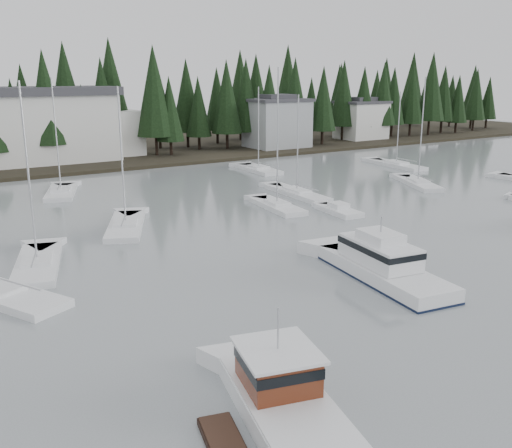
{
  "coord_description": "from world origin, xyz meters",
  "views": [
    {
      "loc": [
        -22.32,
        -6.6,
        13.2
      ],
      "look_at": [
        -0.54,
        27.6,
        2.5
      ],
      "focal_mm": 40.0,
      "sensor_mm": 36.0,
      "label": 1
    }
  ],
  "objects_px": {
    "lobster_boat_brown": "(288,413)",
    "runabout_1": "(338,212)",
    "house_east_a": "(277,122)",
    "cabin_cruiser_center": "(382,268)",
    "sailboat_2": "(418,185)",
    "sailboat_10": "(38,267)",
    "sailboat_8": "(297,195)",
    "sailboat_11": "(396,166)",
    "harbor_inn": "(44,126)",
    "house_east_b": "(361,119)",
    "sailboat_5": "(61,194)",
    "sailboat_3": "(277,207)",
    "sailboat_1": "(258,171)",
    "sailboat_6": "(126,228)"
  },
  "relations": [
    {
      "from": "lobster_boat_brown",
      "to": "runabout_1",
      "type": "distance_m",
      "value": 35.64
    },
    {
      "from": "house_east_a",
      "to": "lobster_boat_brown",
      "type": "distance_m",
      "value": 83.52
    },
    {
      "from": "cabin_cruiser_center",
      "to": "runabout_1",
      "type": "height_order",
      "value": "cabin_cruiser_center"
    },
    {
      "from": "sailboat_2",
      "to": "sailboat_10",
      "type": "height_order",
      "value": "sailboat_2"
    },
    {
      "from": "sailboat_8",
      "to": "sailboat_11",
      "type": "height_order",
      "value": "sailboat_8"
    },
    {
      "from": "harbor_inn",
      "to": "house_east_b",
      "type": "bearing_deg",
      "value": -2.2
    },
    {
      "from": "sailboat_11",
      "to": "cabin_cruiser_center",
      "type": "bearing_deg",
      "value": 139.2
    },
    {
      "from": "house_east_b",
      "to": "sailboat_10",
      "type": "xyz_separation_m",
      "value": [
        -72.87,
        -46.3,
        -4.33
      ]
    },
    {
      "from": "house_east_b",
      "to": "sailboat_5",
      "type": "bearing_deg",
      "value": -161.72
    },
    {
      "from": "harbor_inn",
      "to": "sailboat_3",
      "type": "bearing_deg",
      "value": -73.45
    },
    {
      "from": "cabin_cruiser_center",
      "to": "sailboat_1",
      "type": "distance_m",
      "value": 44.08
    },
    {
      "from": "house_east_a",
      "to": "sailboat_10",
      "type": "bearing_deg",
      "value": -138.95
    },
    {
      "from": "sailboat_2",
      "to": "sailboat_11",
      "type": "height_order",
      "value": "sailboat_2"
    },
    {
      "from": "sailboat_8",
      "to": "sailboat_10",
      "type": "height_order",
      "value": "sailboat_10"
    },
    {
      "from": "harbor_inn",
      "to": "sailboat_8",
      "type": "relative_size",
      "value": 2.54
    },
    {
      "from": "sailboat_6",
      "to": "cabin_cruiser_center",
      "type": "bearing_deg",
      "value": -130.11
    },
    {
      "from": "runabout_1",
      "to": "sailboat_3",
      "type": "bearing_deg",
      "value": 45.07
    },
    {
      "from": "sailboat_2",
      "to": "runabout_1",
      "type": "xyz_separation_m",
      "value": [
        -17.66,
        -5.86,
        0.06
      ]
    },
    {
      "from": "sailboat_6",
      "to": "sailboat_1",
      "type": "bearing_deg",
      "value": -28.78
    },
    {
      "from": "house_east_a",
      "to": "cabin_cruiser_center",
      "type": "distance_m",
      "value": 67.11
    },
    {
      "from": "house_east_a",
      "to": "cabin_cruiser_center",
      "type": "relative_size",
      "value": 0.91
    },
    {
      "from": "house_east_b",
      "to": "house_east_a",
      "type": "bearing_deg",
      "value": -174.81
    },
    {
      "from": "sailboat_3",
      "to": "sailboat_2",
      "type": "bearing_deg",
      "value": -80.39
    },
    {
      "from": "sailboat_3",
      "to": "sailboat_6",
      "type": "relative_size",
      "value": 1.13
    },
    {
      "from": "house_east_b",
      "to": "sailboat_2",
      "type": "bearing_deg",
      "value": -124.17
    },
    {
      "from": "house_east_a",
      "to": "sailboat_11",
      "type": "distance_m",
      "value": 26.06
    },
    {
      "from": "sailboat_5",
      "to": "runabout_1",
      "type": "distance_m",
      "value": 31.42
    },
    {
      "from": "cabin_cruiser_center",
      "to": "sailboat_6",
      "type": "height_order",
      "value": "sailboat_6"
    },
    {
      "from": "sailboat_3",
      "to": "sailboat_8",
      "type": "relative_size",
      "value": 1.24
    },
    {
      "from": "sailboat_3",
      "to": "runabout_1",
      "type": "relative_size",
      "value": 2.5
    },
    {
      "from": "sailboat_1",
      "to": "sailboat_10",
      "type": "distance_m",
      "value": 44.1
    },
    {
      "from": "house_east_b",
      "to": "harbor_inn",
      "type": "distance_m",
      "value": 61.02
    },
    {
      "from": "house_east_b",
      "to": "sailboat_3",
      "type": "height_order",
      "value": "sailboat_3"
    },
    {
      "from": "house_east_a",
      "to": "runabout_1",
      "type": "bearing_deg",
      "value": -117.36
    },
    {
      "from": "sailboat_8",
      "to": "sailboat_3",
      "type": "bearing_deg",
      "value": 130.27
    },
    {
      "from": "sailboat_8",
      "to": "sailboat_2",
      "type": "bearing_deg",
      "value": -97.46
    },
    {
      "from": "sailboat_3",
      "to": "sailboat_11",
      "type": "bearing_deg",
      "value": -59.77
    },
    {
      "from": "lobster_boat_brown",
      "to": "sailboat_3",
      "type": "xyz_separation_m",
      "value": [
        20.59,
        30.71,
        -0.47
      ]
    },
    {
      "from": "lobster_boat_brown",
      "to": "sailboat_2",
      "type": "xyz_separation_m",
      "value": [
        42.22,
        31.68,
        -0.49
      ]
    },
    {
      "from": "sailboat_1",
      "to": "sailboat_8",
      "type": "distance_m",
      "value": 17.01
    },
    {
      "from": "house_east_a",
      "to": "sailboat_1",
      "type": "relative_size",
      "value": 0.88
    },
    {
      "from": "sailboat_3",
      "to": "sailboat_11",
      "type": "xyz_separation_m",
      "value": [
        30.3,
        12.98,
        -0.04
      ]
    },
    {
      "from": "sailboat_1",
      "to": "sailboat_10",
      "type": "height_order",
      "value": "sailboat_10"
    },
    {
      "from": "harbor_inn",
      "to": "sailboat_2",
      "type": "bearing_deg",
      "value": -50.53
    },
    {
      "from": "sailboat_8",
      "to": "sailboat_11",
      "type": "bearing_deg",
      "value": -66.69
    },
    {
      "from": "house_east_a",
      "to": "sailboat_10",
      "type": "xyz_separation_m",
      "value": [
        -50.87,
        -44.3,
        -4.83
      ]
    },
    {
      "from": "sailboat_1",
      "to": "cabin_cruiser_center",
      "type": "bearing_deg",
      "value": 161.91
    },
    {
      "from": "sailboat_2",
      "to": "sailboat_5",
      "type": "height_order",
      "value": "sailboat_2"
    },
    {
      "from": "lobster_boat_brown",
      "to": "sailboat_8",
      "type": "relative_size",
      "value": 0.9
    },
    {
      "from": "sailboat_2",
      "to": "sailboat_5",
      "type": "distance_m",
      "value": 42.25
    }
  ]
}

